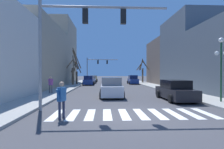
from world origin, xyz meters
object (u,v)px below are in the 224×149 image
car_driving_toward_lane (133,80)px  pedestrian_crossing_street (62,97)px  pedestrian_waiting_at_curb (51,83)px  street_tree_right_far (142,70)px  car_parked_left_near (111,88)px  car_at_intersection (89,81)px  car_parked_right_near (175,91)px  street_tree_left_mid (76,74)px  car_driving_away_lane (91,80)px  street_tree_left_near (74,68)px  traffic_signal_far (97,65)px  street_lamp_right_corner (221,56)px  traffic_signal_near (78,30)px  car_parked_left_mid (93,79)px

car_driving_toward_lane → pedestrian_crossing_street: 27.79m
pedestrian_waiting_at_curb → street_tree_right_far: street_tree_right_far is taller
car_parked_left_near → car_driving_toward_lane: car_parked_left_near is taller
car_at_intersection → car_parked_right_near: car_at_intersection is taller
car_parked_left_near → pedestrian_waiting_at_curb: (-6.16, 2.02, 0.34)m
car_parked_right_near → street_tree_left_mid: (-11.10, 19.90, 1.34)m
car_driving_away_lane → street_tree_right_far: 11.54m
car_driving_away_lane → street_tree_left_mid: (-2.54, -5.12, 1.34)m
car_parked_right_near → car_driving_toward_lane: size_ratio=1.08×
pedestrian_waiting_at_curb → street_tree_left_near: street_tree_left_near is taller
traffic_signal_far → street_tree_left_mid: 6.71m
car_driving_away_lane → street_lamp_right_corner: bearing=-157.4°
traffic_signal_near → traffic_signal_far: bearing=90.2°
car_parked_left_near → traffic_signal_near: bearing=-20.4°
car_at_intersection → car_parked_left_mid: bearing=-0.3°
pedestrian_waiting_at_curb → car_driving_away_lane: bearing=-69.6°
car_driving_away_lane → pedestrian_waiting_at_curb: size_ratio=2.72×
car_parked_left_mid → street_tree_right_far: 13.97m
pedestrian_waiting_at_curb → pedestrian_crossing_street: bearing=137.3°
traffic_signal_far → car_parked_right_near: 26.44m
car_parked_right_near → car_driving_toward_lane: (0.07, 21.15, 0.06)m
street_lamp_right_corner → car_at_intersection: size_ratio=0.98×
traffic_signal_far → car_driving_away_lane: (-1.14, -0.14, -3.33)m
car_driving_toward_lane → street_lamp_right_corner: bearing=-173.7°
car_at_intersection → pedestrian_crossing_street: (0.78, -24.40, 0.26)m
car_at_intersection → pedestrian_waiting_at_curb: size_ratio=2.72×
pedestrian_crossing_street → pedestrian_waiting_at_curb: 10.34m
traffic_signal_far → car_parked_left_mid: traffic_signal_far is taller
traffic_signal_near → car_parked_left_near: (2.20, 5.92, -3.90)m
car_parked_left_near → car_parked_right_near: 5.60m
car_parked_left_near → street_tree_left_mid: 18.68m
traffic_signal_near → car_at_intersection: 22.96m
street_lamp_right_corner → car_parked_left_near: (-7.75, 4.05, -2.56)m
car_parked_left_near → street_tree_left_near: bearing=-158.6°
street_tree_left_mid → pedestrian_waiting_at_curb: bearing=-90.7°
car_driving_toward_lane → car_parked_left_near: bearing=164.6°
traffic_signal_far → car_driving_away_lane: traffic_signal_far is taller
car_at_intersection → car_driving_away_lane: car_at_intersection is taller
traffic_signal_near → car_driving_away_lane: (-1.23, 28.69, -3.96)m
street_lamp_right_corner → car_parked_left_mid: 36.05m
street_lamp_right_corner → street_tree_left_mid: (-13.73, 21.70, -1.29)m
traffic_signal_far → street_lamp_right_corner: traffic_signal_far is taller
car_driving_away_lane → traffic_signal_near: bearing=-177.5°
traffic_signal_near → street_lamp_right_corner: traffic_signal_near is taller
street_tree_left_mid → street_tree_left_near: bearing=-92.8°
car_parked_left_near → car_at_intersection: bearing=-168.1°
street_tree_left_near → car_at_intersection: bearing=24.5°
street_tree_left_mid → pedestrian_crossing_street: bearing=-82.7°
car_at_intersection → car_parked_left_mid: 13.45m
pedestrian_crossing_street → street_tree_right_far: size_ratio=0.34×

